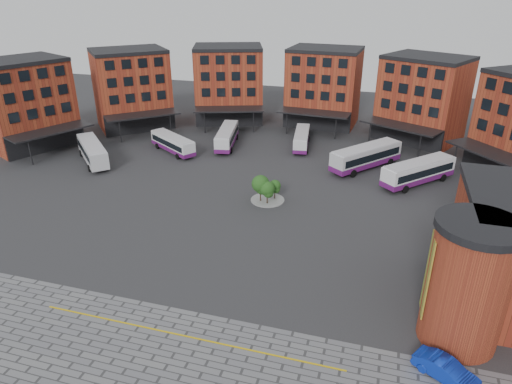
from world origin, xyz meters
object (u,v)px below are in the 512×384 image
(bus_a, at_px, (92,150))
(bus_e, at_px, (366,156))
(tree_island, at_px, (265,188))
(bus_d, at_px, (302,139))
(bus_c, at_px, (227,137))
(bus_f, at_px, (418,172))
(blue_car, at_px, (446,370))
(bus_b, at_px, (173,143))

(bus_a, xyz_separation_m, bus_e, (41.25, 9.34, -0.01))
(tree_island, xyz_separation_m, bus_e, (11.56, 15.45, -0.11))
(bus_d, xyz_separation_m, bus_e, (11.21, -6.83, 0.41))
(bus_e, bearing_deg, bus_a, -128.38)
(bus_c, relative_size, bus_f, 1.06)
(tree_island, distance_m, bus_e, 19.29)
(bus_d, xyz_separation_m, bus_f, (18.65, -10.62, 0.32))
(bus_d, height_order, blue_car, bus_d)
(tree_island, xyz_separation_m, blue_car, (20.05, -24.12, -1.25))
(bus_d, bearing_deg, bus_e, -38.99)
(bus_f, bearing_deg, tree_island, -105.55)
(bus_b, relative_size, bus_f, 0.93)
(bus_a, bearing_deg, bus_d, -16.49)
(bus_b, relative_size, bus_c, 0.87)
(bus_e, relative_size, blue_car, 2.46)
(bus_b, relative_size, bus_e, 0.85)
(bus_b, bearing_deg, blue_car, -100.26)
(bus_a, height_order, bus_b, bus_a)
(tree_island, bearing_deg, bus_d, 89.10)
(bus_d, height_order, bus_e, bus_e)
(bus_b, bearing_deg, bus_a, 160.62)
(bus_b, height_order, bus_c, bus_c)
(bus_c, distance_m, blue_car, 54.00)
(tree_island, height_order, bus_b, tree_island)
(bus_c, xyz_separation_m, bus_f, (31.10, -7.61, 0.15))
(bus_a, xyz_separation_m, bus_c, (17.59, 13.16, -0.25))
(bus_b, bearing_deg, tree_island, -91.59)
(bus_c, xyz_separation_m, bus_d, (12.45, 3.00, -0.17))
(tree_island, height_order, bus_f, tree_island)
(bus_c, relative_size, bus_d, 1.12)
(tree_island, xyz_separation_m, bus_a, (-29.69, 6.11, -0.10))
(bus_e, height_order, blue_car, bus_e)
(bus_a, xyz_separation_m, bus_f, (48.69, 5.55, -0.11))
(bus_e, bearing_deg, tree_island, -87.94)
(bus_b, relative_size, bus_d, 0.97)
(bus_b, xyz_separation_m, bus_e, (31.20, 1.70, 0.35))
(bus_c, bearing_deg, blue_car, -64.06)
(bus_c, bearing_deg, bus_d, 2.98)
(bus_d, xyz_separation_m, blue_car, (19.70, -46.39, -0.74))
(bus_e, height_order, bus_f, bus_e)
(bus_b, height_order, bus_e, bus_e)
(bus_b, distance_m, bus_d, 21.73)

